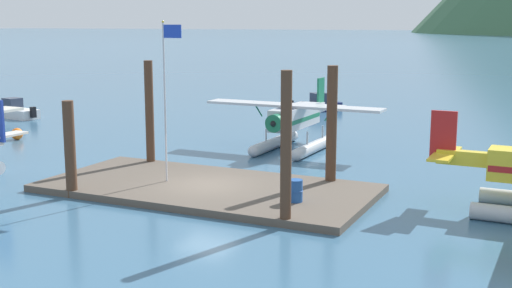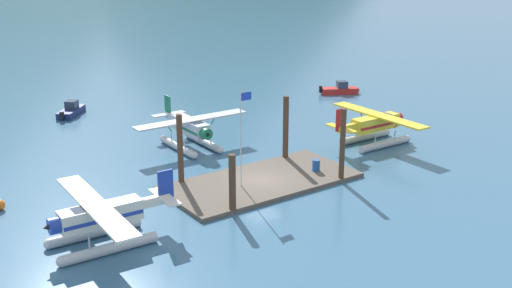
# 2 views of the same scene
# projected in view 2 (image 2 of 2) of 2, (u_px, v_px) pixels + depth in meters

# --- Properties ---
(ground_plane) EXTENTS (1200.00, 1200.00, 0.00)m
(ground_plane) POSITION_uv_depth(u_px,v_px,m) (262.00, 183.00, 45.70)
(ground_plane) COLOR #38607F
(dock_platform) EXTENTS (14.30, 6.87, 0.30)m
(dock_platform) POSITION_uv_depth(u_px,v_px,m) (262.00, 181.00, 45.66)
(dock_platform) COLOR brown
(dock_platform) RESTS_ON ground
(piling_near_left) EXTENTS (0.46, 0.46, 4.07)m
(piling_near_left) POSITION_uv_depth(u_px,v_px,m) (232.00, 184.00, 40.01)
(piling_near_left) COLOR #4C3323
(piling_near_left) RESTS_ON ground
(piling_near_right) EXTENTS (0.40, 0.40, 5.61)m
(piling_near_right) POSITION_uv_depth(u_px,v_px,m) (342.00, 146.00, 45.16)
(piling_near_right) COLOR #4C3323
(piling_near_right) RESTS_ON ground
(piling_far_left) EXTENTS (0.43, 0.43, 5.38)m
(piling_far_left) POSITION_uv_depth(u_px,v_px,m) (180.00, 150.00, 44.54)
(piling_far_left) COLOR #4C3323
(piling_far_left) RESTS_ON ground
(piling_far_right) EXTENTS (0.47, 0.47, 5.40)m
(piling_far_right) POSITION_uv_depth(u_px,v_px,m) (286.00, 129.00, 49.77)
(piling_far_right) COLOR #4C3323
(piling_far_right) RESTS_ON ground
(flagpole) EXTENTS (0.95, 0.10, 7.01)m
(flagpole) POSITION_uv_depth(u_px,v_px,m) (242.00, 128.00, 43.16)
(flagpole) COLOR silver
(flagpole) RESTS_ON dock_platform
(fuel_drum) EXTENTS (0.62, 0.62, 0.88)m
(fuel_drum) POSITION_uv_depth(u_px,v_px,m) (316.00, 165.00, 47.25)
(fuel_drum) COLOR #1E4C99
(fuel_drum) RESTS_ON dock_platform
(seaplane_yellow_stbd_fwd) EXTENTS (7.98, 10.42, 3.84)m
(seaplane_yellow_stbd_fwd) POSITION_uv_depth(u_px,v_px,m) (376.00, 127.00, 54.28)
(seaplane_yellow_stbd_fwd) COLOR #B7BABF
(seaplane_yellow_stbd_fwd) RESTS_ON ground
(seaplane_cream_port_aft) EXTENTS (7.98, 10.45, 3.84)m
(seaplane_cream_port_aft) POSITION_uv_depth(u_px,v_px,m) (101.00, 221.00, 35.79)
(seaplane_cream_port_aft) COLOR #B7BABF
(seaplane_cream_port_aft) RESTS_ON ground
(seaplane_silver_bow_centre) EXTENTS (10.42, 7.98, 3.84)m
(seaplane_silver_bow_centre) POSITION_uv_depth(u_px,v_px,m) (191.00, 130.00, 53.20)
(seaplane_silver_bow_centre) COLOR #B7BABF
(seaplane_silver_bow_centre) RESTS_ON ground
(boat_red_open_east) EXTENTS (4.45, 3.30, 1.50)m
(boat_red_open_east) POSITION_uv_depth(u_px,v_px,m) (341.00, 90.00, 73.16)
(boat_red_open_east) COLOR #B2231E
(boat_red_open_east) RESTS_ON ground
(boat_navy_open_north) EXTENTS (3.92, 4.13, 1.50)m
(boat_navy_open_north) POSITION_uv_depth(u_px,v_px,m) (72.00, 110.00, 63.88)
(boat_navy_open_north) COLOR navy
(boat_navy_open_north) RESTS_ON ground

